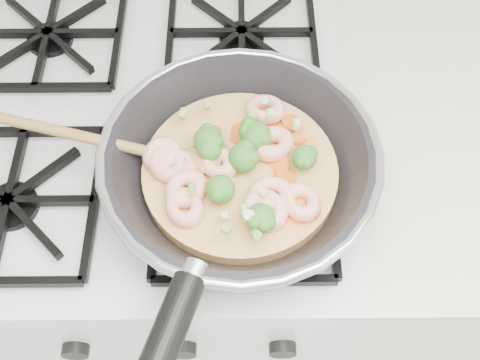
{
  "coord_description": "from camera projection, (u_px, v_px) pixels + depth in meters",
  "views": [
    {
      "loc": [
        0.14,
        1.17,
        1.56
      ],
      "look_at": [
        0.15,
        1.57,
        0.93
      ],
      "focal_mm": 43.78,
      "sensor_mm": 36.0,
      "label": 1
    }
  ],
  "objects": [
    {
      "name": "stove",
      "position": [
        169.0,
        249.0,
        1.21
      ],
      "size": [
        0.6,
        0.6,
        0.92
      ],
      "color": "white",
      "rests_on": "ground"
    },
    {
      "name": "skillet",
      "position": [
        237.0,
        170.0,
        0.72
      ],
      "size": [
        0.51,
        0.51,
        0.11
      ],
      "rotation": [
        0.0,
        0.0,
        0.41
      ],
      "color": "black",
      "rests_on": "stove"
    }
  ]
}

